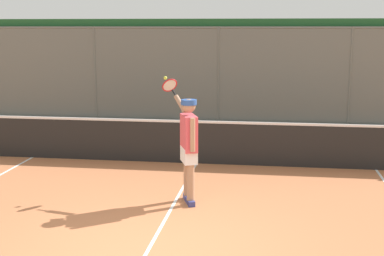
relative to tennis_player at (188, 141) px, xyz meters
name	(u,v)px	position (x,y,z in m)	size (l,w,h in m)	color
ground_plane	(147,252)	(0.23, 2.19, -1.07)	(60.00, 60.00, 0.00)	#B76B42
fence_backdrop	(220,71)	(0.23, -8.17, 0.53)	(18.50, 1.37, 3.22)	slate
tennis_net	(197,141)	(0.23, -2.70, -0.58)	(9.94, 0.09, 1.07)	#2D2D2D
tennis_player	(188,141)	(0.00, 0.00, 0.00)	(0.83, 1.30, 2.09)	navy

